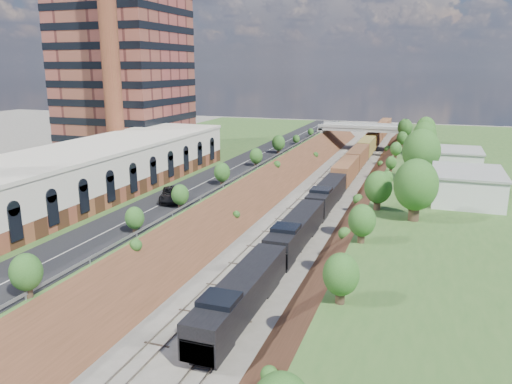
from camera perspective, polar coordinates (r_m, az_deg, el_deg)
name	(u,v)px	position (r m, az deg, el deg)	size (l,w,h in m)	color
platform_left	(144,178)	(98.02, -12.63, 1.62)	(44.00, 180.00, 5.00)	#355C25
embankment_left	(252,200)	(89.18, -0.43, -0.91)	(7.07, 180.00, 7.07)	brown
embankment_right	(378,211)	(84.59, 13.75, -2.17)	(7.07, 180.00, 7.07)	brown
rail_left_track	(298,204)	(86.78, 4.80, -1.33)	(1.58, 180.00, 0.18)	gray
rail_right_track	(327,206)	(85.68, 8.17, -1.63)	(1.58, 180.00, 0.18)	gray
road	(229,171)	(89.59, -3.15, 2.45)	(8.00, 180.00, 0.10)	black
guardrail	(250,170)	(87.85, -0.73, 2.57)	(0.10, 171.00, 0.70)	#99999E
commercial_building	(91,171)	(76.34, -18.33, 2.35)	(14.30, 62.30, 7.00)	brown
highrise_tower	(121,18)	(112.29, -15.17, 18.64)	(22.00, 22.00, 53.90)	brown
smokestack	(110,56)	(94.17, -16.31, 14.71)	(3.20, 3.20, 40.00)	brown
overpass	(363,133)	(145.34, 12.08, 6.62)	(24.50, 8.30, 7.40)	gray
white_building_near	(467,187)	(75.01, 22.95, 0.56)	(9.00, 12.00, 4.00)	silver
white_building_far	(457,161)	(96.57, 21.96, 3.35)	(8.00, 10.00, 3.60)	silver
tree_right_large	(416,185)	(62.59, 17.81, 0.73)	(5.25, 5.25, 7.61)	#473323
tree_left_crest	(113,229)	(53.29, -16.00, -4.05)	(2.45, 2.45, 3.55)	#473323
freight_train	(357,158)	(117.24, 11.44, 3.81)	(3.20, 162.37, 4.73)	black
suv	(172,194)	(69.84, -9.53, -0.25)	(3.15, 6.82, 1.90)	black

